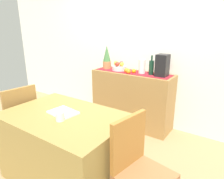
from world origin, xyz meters
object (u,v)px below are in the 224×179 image
at_px(sideboard_console, 132,99).
at_px(coffee_cup, 60,116).
at_px(fruit_bowl, 119,68).
at_px(potted_plant, 107,58).
at_px(wine_bottle, 151,67).
at_px(ceramic_vase, 142,67).
at_px(coffee_maker, 162,66).
at_px(dining_table, 66,147).
at_px(chair_near_window, 19,132).
at_px(open_book, 63,113).

relative_size(sideboard_console, coffee_cup, 15.37).
xyz_separation_m(fruit_bowl, potted_plant, (-0.25, -0.00, 0.15)).
distance_m(wine_bottle, coffee_cup, 1.63).
bearing_deg(ceramic_vase, coffee_cup, -91.55).
distance_m(sideboard_console, potted_plant, 0.80).
bearing_deg(coffee_maker, dining_table, -105.95).
distance_m(fruit_bowl, dining_table, 1.62).
bearing_deg(sideboard_console, coffee_maker, 0.00).
bearing_deg(potted_plant, ceramic_vase, 0.00).
bearing_deg(ceramic_vase, chair_near_window, -123.61).
distance_m(wine_bottle, ceramic_vase, 0.15).
bearing_deg(dining_table, potted_plant, 109.99).
height_order(sideboard_console, wine_bottle, wine_bottle).
xyz_separation_m(dining_table, coffee_cup, (0.07, -0.11, 0.41)).
bearing_deg(potted_plant, open_book, -70.90).
height_order(wine_bottle, open_book, wine_bottle).
bearing_deg(fruit_bowl, chair_near_window, -111.48).
distance_m(sideboard_console, chair_near_window, 1.72).
height_order(open_book, chair_near_window, chair_near_window).
bearing_deg(sideboard_console, wine_bottle, -0.00).
height_order(fruit_bowl, potted_plant, potted_plant).
distance_m(wine_bottle, chair_near_window, 2.02).
bearing_deg(coffee_maker, potted_plant, -180.00).
height_order(sideboard_console, coffee_maker, coffee_maker).
relative_size(fruit_bowl, open_book, 0.84).
xyz_separation_m(sideboard_console, open_book, (0.02, -1.47, 0.30)).
bearing_deg(coffee_cup, open_book, 128.08).
bearing_deg(sideboard_console, dining_table, -88.04).
xyz_separation_m(fruit_bowl, chair_near_window, (-0.59, -1.49, -0.67)).
xyz_separation_m(open_book, coffee_cup, (0.10, -0.13, 0.03)).
bearing_deg(sideboard_console, chair_near_window, -119.12).
xyz_separation_m(wine_bottle, ceramic_vase, (-0.15, 0.00, -0.00)).
distance_m(fruit_bowl, open_book, 1.51).
xyz_separation_m(coffee_maker, dining_table, (-0.43, -1.49, -0.68)).
bearing_deg(chair_near_window, sideboard_console, 60.88).
distance_m(potted_plant, open_book, 1.59).
bearing_deg(sideboard_console, fruit_bowl, 180.00).
bearing_deg(wine_bottle, potted_plant, 180.00).
distance_m(sideboard_console, coffee_maker, 0.77).
relative_size(dining_table, coffee_cup, 14.59).
distance_m(sideboard_console, coffee_cup, 1.64).
xyz_separation_m(ceramic_vase, open_book, (-0.14, -1.47, -0.25)).
distance_m(coffee_cup, chair_near_window, 1.09).
height_order(ceramic_vase, chair_near_window, ceramic_vase).
distance_m(fruit_bowl, coffee_maker, 0.73).
distance_m(sideboard_console, wine_bottle, 0.64).
distance_m(wine_bottle, potted_plant, 0.81).
bearing_deg(chair_near_window, fruit_bowl, 68.52).
bearing_deg(coffee_cup, chair_near_window, 173.69).
bearing_deg(open_book, fruit_bowl, 107.17).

